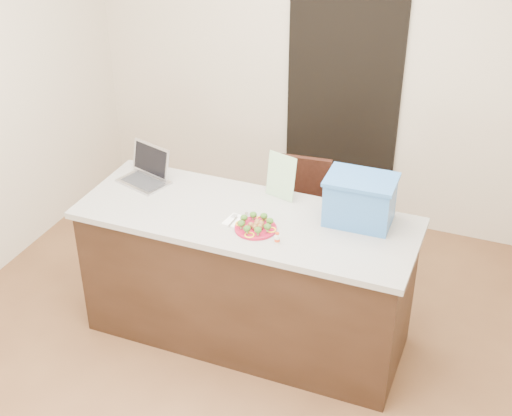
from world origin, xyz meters
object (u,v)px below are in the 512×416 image
at_px(yogurt_bottle, 277,239).
at_px(laptop, 147,171).
at_px(napkin, 238,221).
at_px(chair, 295,216).
at_px(blue_box, 360,200).
at_px(plate, 256,228).
at_px(island, 247,277).

xyz_separation_m(yogurt_bottle, laptop, (-1.05, 0.39, 0.03)).
height_order(napkin, laptop, laptop).
bearing_deg(chair, yogurt_bottle, -83.70).
distance_m(yogurt_bottle, blue_box, 0.55).
xyz_separation_m(plate, laptop, (-0.88, 0.30, 0.05)).
distance_m(napkin, laptop, 0.80).
xyz_separation_m(island, laptop, (-0.77, 0.18, 0.52)).
height_order(island, chair, chair).
xyz_separation_m(blue_box, chair, (-0.56, 0.50, -0.52)).
bearing_deg(laptop, island, 3.99).
height_order(blue_box, chair, blue_box).
bearing_deg(blue_box, yogurt_bottle, -134.06).
height_order(yogurt_bottle, chair, yogurt_bottle).
bearing_deg(laptop, yogurt_bottle, -3.18).
xyz_separation_m(napkin, laptop, (-0.75, 0.26, 0.06)).
height_order(laptop, blue_box, blue_box).
relative_size(blue_box, chair, 0.43).
bearing_deg(island, blue_box, 16.23).
bearing_deg(plate, chair, 91.96).
distance_m(plate, yogurt_bottle, 0.19).
bearing_deg(napkin, laptop, 160.58).
distance_m(laptop, blue_box, 1.41).
distance_m(island, yogurt_bottle, 0.60).
bearing_deg(blue_box, plate, -151.25).
relative_size(island, laptop, 5.69).
xyz_separation_m(plate, chair, (-0.03, 0.81, -0.39)).
height_order(island, laptop, laptop).
height_order(napkin, chair, chair).
bearing_deg(laptop, chair, 47.98).
height_order(island, yogurt_bottle, yogurt_bottle).
relative_size(island, chair, 2.16).
height_order(island, blue_box, blue_box).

